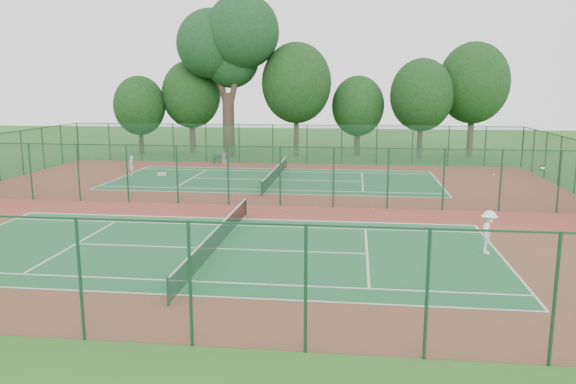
% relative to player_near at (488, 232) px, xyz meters
% --- Properties ---
extents(ground, '(120.00, 120.00, 0.00)m').
position_rel_player_near_xyz_m(ground, '(-11.38, 8.37, -0.94)').
color(ground, '#295A1C').
rests_on(ground, ground).
extents(red_pad, '(40.00, 36.00, 0.01)m').
position_rel_player_near_xyz_m(red_pad, '(-11.38, 8.37, -0.93)').
color(red_pad, maroon).
rests_on(red_pad, ground).
extents(court_near, '(23.77, 10.97, 0.01)m').
position_rel_player_near_xyz_m(court_near, '(-11.38, -0.63, -0.92)').
color(court_near, '#1C5A32').
rests_on(court_near, red_pad).
extents(court_far, '(23.77, 10.97, 0.01)m').
position_rel_player_near_xyz_m(court_far, '(-11.38, 17.37, -0.92)').
color(court_far, '#1B5630').
rests_on(court_far, red_pad).
extents(fence_north, '(40.00, 0.09, 3.50)m').
position_rel_player_near_xyz_m(fence_north, '(-11.38, 26.37, 0.82)').
color(fence_north, '#17462B').
rests_on(fence_north, ground).
extents(fence_south, '(40.00, 0.09, 3.50)m').
position_rel_player_near_xyz_m(fence_south, '(-11.38, -9.63, 0.82)').
color(fence_south, '#1C542F').
rests_on(fence_south, ground).
extents(fence_divider, '(40.00, 0.09, 3.50)m').
position_rel_player_near_xyz_m(fence_divider, '(-11.38, 8.37, 0.82)').
color(fence_divider, '#174626').
rests_on(fence_divider, ground).
extents(tennis_net_near, '(0.10, 12.90, 0.97)m').
position_rel_player_near_xyz_m(tennis_net_near, '(-11.38, -0.63, -0.39)').
color(tennis_net_near, '#153C23').
rests_on(tennis_net_near, ground).
extents(tennis_net_far, '(0.10, 12.90, 0.97)m').
position_rel_player_near_xyz_m(tennis_net_far, '(-11.38, 17.37, -0.39)').
color(tennis_net_far, '#13341D').
rests_on(tennis_net_far, ground).
extents(player_near, '(0.95, 1.32, 1.84)m').
position_rel_player_near_xyz_m(player_near, '(0.00, 0.00, 0.00)').
color(player_near, white).
rests_on(player_near, court_near).
extents(player_far, '(0.58, 0.67, 1.56)m').
position_rel_player_near_xyz_m(player_far, '(-22.77, 17.91, -0.14)').
color(player_far, silver).
rests_on(player_far, court_far).
extents(trash_bin, '(0.65, 0.65, 0.95)m').
position_rel_player_near_xyz_m(trash_bin, '(-17.23, 25.56, -0.46)').
color(trash_bin, gray).
rests_on(trash_bin, red_pad).
extents(bench, '(1.34, 0.42, 0.82)m').
position_rel_player_near_xyz_m(bench, '(-17.61, 25.48, -0.51)').
color(bench, '#11321A').
rests_on(bench, red_pad).
extents(kit_bag, '(0.72, 0.36, 0.26)m').
position_rel_player_near_xyz_m(kit_bag, '(-20.47, 18.27, -0.80)').
color(kit_bag, silver).
rests_on(kit_bag, red_pad).
extents(stray_ball_a, '(0.07, 0.07, 0.07)m').
position_rel_player_near_xyz_m(stray_ball_a, '(-7.70, 8.05, -0.89)').
color(stray_ball_a, '#C7D631').
rests_on(stray_ball_a, red_pad).
extents(stray_ball_b, '(0.07, 0.07, 0.07)m').
position_rel_player_near_xyz_m(stray_ball_b, '(-4.51, 8.11, -0.89)').
color(stray_ball_b, '#D5F138').
rests_on(stray_ball_b, red_pad).
extents(stray_ball_c, '(0.07, 0.07, 0.07)m').
position_rel_player_near_xyz_m(stray_ball_c, '(-9.68, 7.50, -0.89)').
color(stray_ball_c, '#D3F037').
rests_on(stray_ball_c, red_pad).
extents(big_tree, '(10.05, 7.36, 15.44)m').
position_rel_player_near_xyz_m(big_tree, '(-17.86, 31.07, 10.00)').
color(big_tree, '#34251C').
rests_on(big_tree, ground).
extents(evergreen_row, '(39.00, 5.00, 12.00)m').
position_rel_player_near_xyz_m(evergreen_row, '(-10.88, 32.62, -0.94)').
color(evergreen_row, black).
rests_on(evergreen_row, ground).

